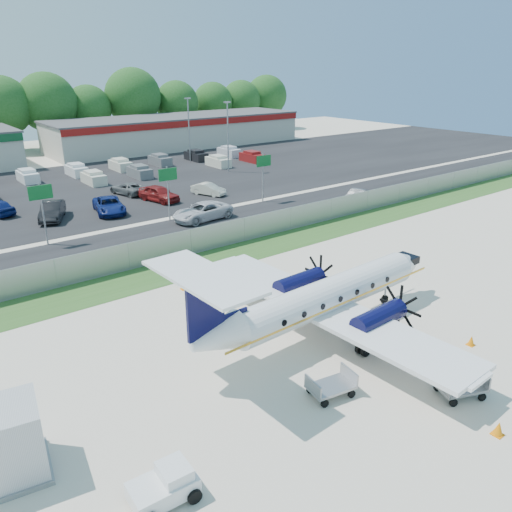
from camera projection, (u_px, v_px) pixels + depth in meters
ground at (322, 326)px, 27.57m from camera, size 170.00×170.00×0.00m
grass_verge at (206, 262)px, 36.44m from camera, size 170.00×4.00×0.02m
access_road at (161, 237)px, 41.61m from camera, size 170.00×8.00×0.02m
parking_lot at (75, 190)px, 57.14m from camera, size 170.00×32.00×0.02m
perimeter_fence at (191, 242)px, 37.56m from camera, size 120.00×0.06×1.99m
building_east at (179, 131)px, 87.26m from camera, size 44.40×12.40×5.24m
sign_left at (41, 201)px, 38.65m from camera, size 1.80×0.26×5.00m
sign_mid at (168, 182)px, 44.92m from camera, size 1.80×0.26×5.00m
sign_right at (263, 168)px, 51.19m from camera, size 1.80×0.26×5.00m
light_pole_ne at (228, 132)px, 65.18m from camera, size 0.90×0.35×9.09m
light_pole_se at (189, 125)px, 72.58m from camera, size 0.90×0.35×9.09m
tree_line at (5, 152)px, 82.28m from camera, size 112.00×6.00×14.00m
aircraft at (324, 297)px, 26.14m from camera, size 17.44×17.22×5.42m
pushback_tug at (166, 485)px, 16.39m from camera, size 2.24×1.66×1.17m
baggage_cart_near at (461, 386)px, 21.56m from camera, size 2.34×1.89×1.07m
baggage_cart_far at (331, 386)px, 21.59m from camera, size 2.19×1.53×1.05m
service_container at (7, 445)px, 17.13m from camera, size 2.84×2.84×2.75m
cone_nose at (471, 341)px, 25.57m from camera, size 0.38×0.38×0.53m
cone_port_wing at (498, 429)px, 19.34m from camera, size 0.42×0.42×0.60m
cone_starboard_wing at (184, 285)px, 31.94m from camera, size 0.40×0.40×0.56m
road_car_mid at (203, 220)px, 46.38m from camera, size 5.97×3.13×1.61m
road_car_east at (359, 201)px, 52.58m from camera, size 4.47×2.72×1.39m
parked_car_b at (53, 219)px, 46.49m from camera, size 3.73×5.33×1.67m
parked_car_c at (110, 213)px, 48.52m from camera, size 3.64×5.89×1.52m
parked_car_d at (160, 201)px, 52.64m from camera, size 3.14×5.25×1.67m
parked_car_e at (209, 195)px, 55.18m from camera, size 2.79×4.18×1.30m
parked_car_g at (128, 194)px, 55.50m from camera, size 3.25×5.13×1.32m
far_parking_rows at (61, 183)px, 60.84m from camera, size 56.00×10.00×1.60m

